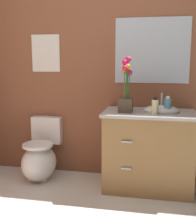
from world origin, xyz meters
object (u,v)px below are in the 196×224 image
at_px(lotion_bottle, 155,107).
at_px(soap_bottle, 167,106).
at_px(wall_poster, 46,53).
at_px(vanity_cabinet, 149,150).
at_px(toilet, 40,158).
at_px(flower_vase, 126,92).
at_px(wall_mirror, 152,51).

bearing_deg(lotion_bottle, soap_bottle, 30.76).
bearing_deg(soap_bottle, wall_poster, 165.62).
height_order(vanity_cabinet, lotion_bottle, vanity_cabinet).
height_order(toilet, soap_bottle, soap_bottle).
bearing_deg(wall_poster, soap_bottle, -14.38).
xyz_separation_m(vanity_cabinet, soap_bottle, (0.17, -0.06, 0.48)).
xyz_separation_m(toilet, flower_vase, (0.98, -0.10, 0.80)).
bearing_deg(soap_bottle, flower_vase, -178.52).
xyz_separation_m(soap_bottle, wall_mirror, (-0.17, 0.36, 0.54)).
distance_m(flower_vase, soap_bottle, 0.43).
bearing_deg(wall_mirror, vanity_cabinet, -89.45).
height_order(vanity_cabinet, flower_vase, flower_vase).
height_order(wall_poster, wall_mirror, wall_mirror).
bearing_deg(toilet, wall_poster, 90.00).
bearing_deg(soap_bottle, wall_mirror, 116.01).
xyz_separation_m(toilet, vanity_cabinet, (1.22, -0.03, 0.18)).
relative_size(toilet, wall_poster, 1.62).
xyz_separation_m(flower_vase, wall_mirror, (0.24, 0.37, 0.41)).
bearing_deg(vanity_cabinet, wall_mirror, 90.55).
relative_size(flower_vase, lotion_bottle, 3.33).
height_order(soap_bottle, lotion_bottle, soap_bottle).
height_order(vanity_cabinet, wall_poster, wall_poster).
distance_m(vanity_cabinet, lotion_bottle, 0.50).
relative_size(vanity_cabinet, wall_poster, 2.38).
bearing_deg(toilet, wall_mirror, 12.39).
relative_size(toilet, wall_mirror, 0.86).
height_order(toilet, flower_vase, flower_vase).
height_order(flower_vase, wall_mirror, wall_mirror).
height_order(lotion_bottle, wall_mirror, wall_mirror).
bearing_deg(flower_vase, toilet, 174.18).
bearing_deg(wall_mirror, lotion_bottle, -82.82).
distance_m(toilet, wall_poster, 1.21).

